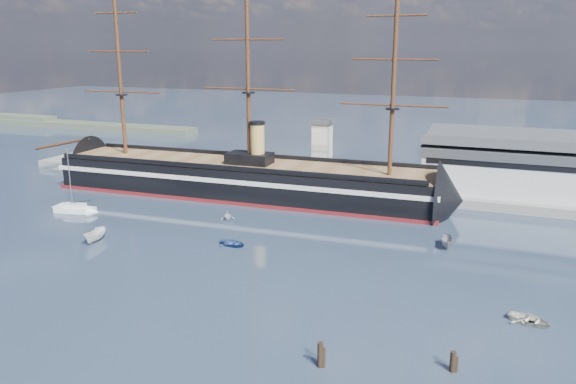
% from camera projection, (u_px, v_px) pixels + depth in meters
% --- Properties ---
extents(ground, '(600.00, 600.00, 0.00)m').
position_uv_depth(ground, '(254.00, 227.00, 108.18)').
color(ground, '#243145').
rests_on(ground, ground).
extents(quay, '(180.00, 18.00, 2.00)m').
position_uv_depth(quay, '(352.00, 188.00, 137.15)').
color(quay, slate).
rests_on(quay, ground).
extents(warehouse, '(63.00, 21.00, 11.60)m').
position_uv_depth(warehouse, '(573.00, 168.00, 121.93)').
color(warehouse, '#B7BABC').
rests_on(warehouse, ground).
extents(quay_tower, '(5.00, 5.00, 15.00)m').
position_uv_depth(quay_tower, '(322.00, 149.00, 134.42)').
color(quay_tower, silver).
rests_on(quay_tower, ground).
extents(shoreline, '(120.00, 10.00, 4.00)m').
position_uv_depth(shoreline, '(52.00, 123.00, 242.21)').
color(shoreline, '#3F4C38').
rests_on(shoreline, ground).
extents(warship, '(113.13, 19.09, 53.94)m').
position_uv_depth(warship, '(235.00, 178.00, 130.03)').
color(warship, black).
rests_on(warship, ground).
extents(sailboat, '(8.86, 4.01, 13.67)m').
position_uv_depth(sailboat, '(75.00, 208.00, 117.24)').
color(sailboat, white).
rests_on(sailboat, ground).
extents(motorboat_a, '(7.01, 3.30, 2.70)m').
position_uv_depth(motorboat_a, '(96.00, 242.00, 99.84)').
color(motorboat_a, white).
rests_on(motorboat_a, ground).
extents(motorboat_b, '(1.67, 3.21, 1.43)m').
position_uv_depth(motorboat_b, '(233.00, 246.00, 97.79)').
color(motorboat_b, '#2C4986').
rests_on(motorboat_b, ground).
extents(motorboat_c, '(6.02, 2.90, 2.31)m').
position_uv_depth(motorboat_c, '(447.00, 248.00, 96.93)').
color(motorboat_c, gray).
rests_on(motorboat_c, ground).
extents(motorboat_d, '(5.45, 4.90, 1.89)m').
position_uv_depth(motorboat_d, '(228.00, 220.00, 112.47)').
color(motorboat_d, silver).
rests_on(motorboat_d, ground).
extents(motorboat_e, '(2.29, 3.48, 1.51)m').
position_uv_depth(motorboat_e, '(529.00, 324.00, 70.53)').
color(motorboat_e, beige).
rests_on(motorboat_e, ground).
extents(piling_near_right, '(0.64, 0.64, 3.63)m').
position_uv_depth(piling_near_right, '(320.00, 367.00, 61.06)').
color(piling_near_right, black).
rests_on(piling_near_right, ground).
extents(piling_far_right, '(0.64, 0.64, 3.06)m').
position_uv_depth(piling_far_right, '(452.00, 372.00, 60.16)').
color(piling_far_right, black).
rests_on(piling_far_right, ground).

